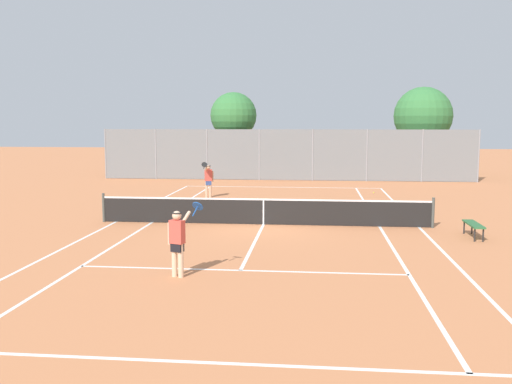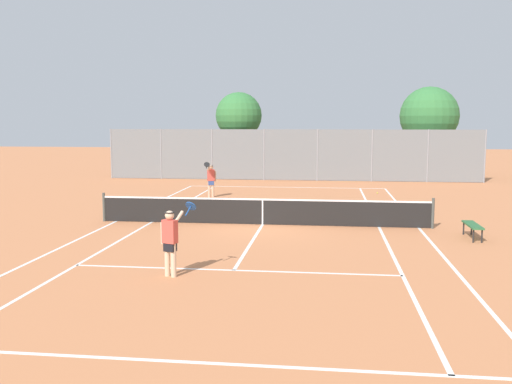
{
  "view_description": "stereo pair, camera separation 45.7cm",
  "coord_description": "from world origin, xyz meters",
  "px_view_note": "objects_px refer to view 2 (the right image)",
  "views": [
    {
      "loc": [
        1.81,
        -20.17,
        3.69
      ],
      "look_at": [
        -0.43,
        1.5,
        1.0
      ],
      "focal_mm": 40.0,
      "sensor_mm": 36.0,
      "label": 1
    },
    {
      "loc": [
        2.27,
        -20.12,
        3.69
      ],
      "look_at": [
        -0.43,
        1.5,
        1.0
      ],
      "focal_mm": 40.0,
      "sensor_mm": 36.0,
      "label": 2
    }
  ],
  "objects_px": {
    "loose_tennis_ball_0": "(203,215)",
    "tree_behind_right": "(429,117)",
    "tennis_net": "(263,211)",
    "player_near_side": "(170,238)",
    "courtside_bench": "(473,226)",
    "player_far_left": "(211,179)",
    "loose_tennis_ball_1": "(377,193)",
    "tree_behind_left": "(238,117)",
    "loose_tennis_ball_2": "(253,201)"
  },
  "relations": [
    {
      "from": "loose_tennis_ball_0",
      "to": "tree_behind_right",
      "type": "distance_m",
      "value": 21.37
    },
    {
      "from": "player_far_left",
      "to": "loose_tennis_ball_1",
      "type": "relative_size",
      "value": 26.88
    },
    {
      "from": "player_far_left",
      "to": "loose_tennis_ball_2",
      "type": "relative_size",
      "value": 26.88
    },
    {
      "from": "tree_behind_left",
      "to": "tennis_net",
      "type": "bearing_deg",
      "value": -78.35
    },
    {
      "from": "courtside_bench",
      "to": "player_far_left",
      "type": "bearing_deg",
      "value": 139.58
    },
    {
      "from": "tennis_net",
      "to": "tree_behind_left",
      "type": "bearing_deg",
      "value": 101.65
    },
    {
      "from": "loose_tennis_ball_0",
      "to": "loose_tennis_ball_2",
      "type": "bearing_deg",
      "value": 71.4
    },
    {
      "from": "tree_behind_left",
      "to": "loose_tennis_ball_1",
      "type": "bearing_deg",
      "value": -43.9
    },
    {
      "from": "tennis_net",
      "to": "player_near_side",
      "type": "xyz_separation_m",
      "value": [
        -1.41,
        -7.13,
        0.42
      ]
    },
    {
      "from": "tree_behind_left",
      "to": "loose_tennis_ball_0",
      "type": "bearing_deg",
      "value": -85.97
    },
    {
      "from": "tree_behind_right",
      "to": "loose_tennis_ball_2",
      "type": "bearing_deg",
      "value": -127.23
    },
    {
      "from": "loose_tennis_ball_0",
      "to": "tree_behind_left",
      "type": "height_order",
      "value": "tree_behind_left"
    },
    {
      "from": "tennis_net",
      "to": "tree_behind_left",
      "type": "relative_size",
      "value": 2.12
    },
    {
      "from": "player_near_side",
      "to": "tree_behind_right",
      "type": "distance_m",
      "value": 28.52
    },
    {
      "from": "player_near_side",
      "to": "courtside_bench",
      "type": "relative_size",
      "value": 1.18
    },
    {
      "from": "player_far_left",
      "to": "loose_tennis_ball_2",
      "type": "bearing_deg",
      "value": -27.99
    },
    {
      "from": "player_near_side",
      "to": "courtside_bench",
      "type": "distance_m",
      "value": 9.99
    },
    {
      "from": "loose_tennis_ball_0",
      "to": "tree_behind_left",
      "type": "relative_size",
      "value": 0.01
    },
    {
      "from": "loose_tennis_ball_0",
      "to": "tree_behind_left",
      "type": "bearing_deg",
      "value": 94.03
    },
    {
      "from": "tennis_net",
      "to": "tree_behind_right",
      "type": "xyz_separation_m",
      "value": [
        8.99,
        19.25,
        3.48
      ]
    },
    {
      "from": "loose_tennis_ball_0",
      "to": "tennis_net",
      "type": "bearing_deg",
      "value": -33.72
    },
    {
      "from": "player_far_left",
      "to": "tennis_net",
      "type": "bearing_deg",
      "value": -64.8
    },
    {
      "from": "player_far_left",
      "to": "loose_tennis_ball_0",
      "type": "height_order",
      "value": "player_far_left"
    },
    {
      "from": "loose_tennis_ball_0",
      "to": "tree_behind_right",
      "type": "bearing_deg",
      "value": 56.66
    },
    {
      "from": "courtside_bench",
      "to": "tree_behind_right",
      "type": "relative_size",
      "value": 0.25
    },
    {
      "from": "tree_behind_left",
      "to": "player_near_side",
      "type": "bearing_deg",
      "value": -84.8
    },
    {
      "from": "courtside_bench",
      "to": "tree_behind_left",
      "type": "distance_m",
      "value": 22.49
    },
    {
      "from": "courtside_bench",
      "to": "player_near_side",
      "type": "bearing_deg",
      "value": -146.39
    },
    {
      "from": "loose_tennis_ball_0",
      "to": "loose_tennis_ball_2",
      "type": "relative_size",
      "value": 1.0
    },
    {
      "from": "loose_tennis_ball_2",
      "to": "courtside_bench",
      "type": "distance_m",
      "value": 11.02
    },
    {
      "from": "loose_tennis_ball_0",
      "to": "tree_behind_left",
      "type": "xyz_separation_m",
      "value": [
        -1.14,
        16.2,
        4.0
      ]
    },
    {
      "from": "loose_tennis_ball_1",
      "to": "tree_behind_right",
      "type": "distance_m",
      "value": 11.17
    },
    {
      "from": "loose_tennis_ball_0",
      "to": "courtside_bench",
      "type": "relative_size",
      "value": 0.04
    },
    {
      "from": "loose_tennis_ball_0",
      "to": "tree_behind_right",
      "type": "relative_size",
      "value": 0.01
    },
    {
      "from": "player_far_left",
      "to": "loose_tennis_ball_2",
      "type": "distance_m",
      "value": 2.67
    },
    {
      "from": "tennis_net",
      "to": "loose_tennis_ball_2",
      "type": "distance_m",
      "value": 6.06
    },
    {
      "from": "tennis_net",
      "to": "tree_behind_left",
      "type": "xyz_separation_m",
      "value": [
        -3.69,
        17.9,
        3.52
      ]
    },
    {
      "from": "loose_tennis_ball_0",
      "to": "tree_behind_left",
      "type": "distance_m",
      "value": 16.72
    },
    {
      "from": "player_near_side",
      "to": "player_far_left",
      "type": "height_order",
      "value": "same"
    },
    {
      "from": "player_far_left",
      "to": "loose_tennis_ball_1",
      "type": "distance_m",
      "value": 8.66
    },
    {
      "from": "loose_tennis_ball_0",
      "to": "player_near_side",
      "type": "bearing_deg",
      "value": -82.65
    },
    {
      "from": "player_near_side",
      "to": "loose_tennis_ball_1",
      "type": "bearing_deg",
      "value": 69.43
    },
    {
      "from": "loose_tennis_ball_1",
      "to": "tree_behind_left",
      "type": "relative_size",
      "value": 0.01
    },
    {
      "from": "tennis_net",
      "to": "player_far_left",
      "type": "xyz_separation_m",
      "value": [
        -3.35,
        7.11,
        0.42
      ]
    },
    {
      "from": "player_near_side",
      "to": "loose_tennis_ball_1",
      "type": "relative_size",
      "value": 26.88
    },
    {
      "from": "player_far_left",
      "to": "courtside_bench",
      "type": "xyz_separation_m",
      "value": [
        10.24,
        -8.72,
        -0.52
      ]
    },
    {
      "from": "loose_tennis_ball_2",
      "to": "tree_behind_left",
      "type": "xyz_separation_m",
      "value": [
        -2.56,
        11.97,
        4.0
      ]
    },
    {
      "from": "courtside_bench",
      "to": "tree_behind_left",
      "type": "bearing_deg",
      "value": 118.49
    },
    {
      "from": "player_near_side",
      "to": "tree_behind_left",
      "type": "xyz_separation_m",
      "value": [
        -2.28,
        25.03,
        3.1
      ]
    },
    {
      "from": "loose_tennis_ball_1",
      "to": "tree_behind_right",
      "type": "xyz_separation_m",
      "value": [
        4.11,
        9.6,
        3.96
      ]
    }
  ]
}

